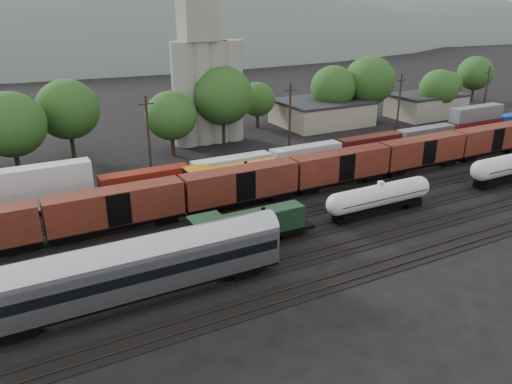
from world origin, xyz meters
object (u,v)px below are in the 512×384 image
passenger_coach (139,267)px  orange_locomotive (227,178)px  grain_silo (207,80)px  tank_car_a (380,196)px  green_locomotive (241,228)px

passenger_coach → orange_locomotive: passenger_coach is taller
grain_silo → tank_car_a: bearing=-83.5°
green_locomotive → orange_locomotive: orange_locomotive is taller
passenger_coach → orange_locomotive: 26.66m
orange_locomotive → tank_car_a: bearing=-48.7°
passenger_coach → grain_silo: bearing=60.4°
tank_car_a → orange_locomotive: (-13.16, 15.00, -0.05)m
passenger_coach → orange_locomotive: (17.60, 20.00, -1.19)m
tank_car_a → orange_locomotive: 19.95m
green_locomotive → grain_silo: size_ratio=0.53×
tank_car_a → passenger_coach: (-30.75, -5.00, 1.14)m
grain_silo → orange_locomotive: bearing=-108.1°
passenger_coach → grain_silo: (26.08, 46.00, 7.71)m
green_locomotive → orange_locomotive: (5.55, 15.00, 0.02)m
green_locomotive → passenger_coach: size_ratio=0.60×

